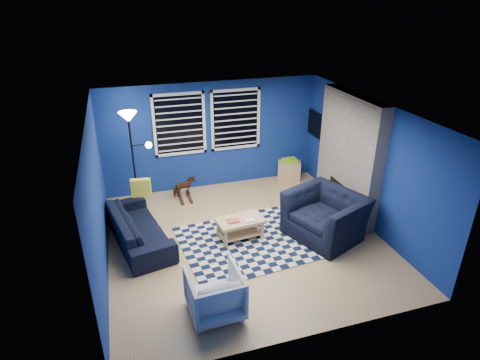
{
  "coord_description": "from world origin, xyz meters",
  "views": [
    {
      "loc": [
        -1.97,
        -6.1,
        4.29
      ],
      "look_at": [
        -0.01,
        0.3,
        1.12
      ],
      "focal_mm": 30.0,
      "sensor_mm": 36.0,
      "label": 1
    }
  ],
  "objects_px": {
    "sofa": "(138,227)",
    "coffee_table": "(240,224)",
    "tv": "(319,126)",
    "armchair_big": "(325,216)",
    "rocking_horse": "(184,187)",
    "armchair_bent": "(215,293)",
    "cabinet": "(289,170)",
    "floor_lamp": "(131,131)"
  },
  "relations": [
    {
      "from": "coffee_table",
      "to": "cabinet",
      "type": "distance_m",
      "value": 2.91
    },
    {
      "from": "tv",
      "to": "rocking_horse",
      "type": "distance_m",
      "value": 3.43
    },
    {
      "from": "tv",
      "to": "cabinet",
      "type": "xyz_separation_m",
      "value": [
        -0.58,
        0.25,
        -1.16
      ]
    },
    {
      "from": "armchair_bent",
      "to": "cabinet",
      "type": "bearing_deg",
      "value": -128.74
    },
    {
      "from": "sofa",
      "to": "coffee_table",
      "type": "xyz_separation_m",
      "value": [
        1.84,
        -0.45,
        -0.0
      ]
    },
    {
      "from": "armchair_bent",
      "to": "coffee_table",
      "type": "xyz_separation_m",
      "value": [
        0.92,
        1.76,
        -0.05
      ]
    },
    {
      "from": "rocking_horse",
      "to": "cabinet",
      "type": "bearing_deg",
      "value": -107.47
    },
    {
      "from": "tv",
      "to": "armchair_bent",
      "type": "bearing_deg",
      "value": -133.09
    },
    {
      "from": "rocking_horse",
      "to": "cabinet",
      "type": "relative_size",
      "value": 0.81
    },
    {
      "from": "tv",
      "to": "floor_lamp",
      "type": "height_order",
      "value": "floor_lamp"
    },
    {
      "from": "armchair_bent",
      "to": "cabinet",
      "type": "distance_m",
      "value": 4.87
    },
    {
      "from": "rocking_horse",
      "to": "coffee_table",
      "type": "distance_m",
      "value": 2.03
    },
    {
      "from": "rocking_horse",
      "to": "floor_lamp",
      "type": "xyz_separation_m",
      "value": [
        -1.01,
        -0.1,
        1.46
      ]
    },
    {
      "from": "sofa",
      "to": "armchair_bent",
      "type": "relative_size",
      "value": 2.66
    },
    {
      "from": "tv",
      "to": "armchair_big",
      "type": "distance_m",
      "value": 2.67
    },
    {
      "from": "sofa",
      "to": "armchair_bent",
      "type": "xyz_separation_m",
      "value": [
        0.92,
        -2.22,
        0.05
      ]
    },
    {
      "from": "sofa",
      "to": "rocking_horse",
      "type": "height_order",
      "value": "sofa"
    },
    {
      "from": "armchair_big",
      "to": "cabinet",
      "type": "bearing_deg",
      "value": 149.51
    },
    {
      "from": "rocking_horse",
      "to": "armchair_bent",
      "type": "bearing_deg",
      "value": 153.52
    },
    {
      "from": "armchair_big",
      "to": "rocking_horse",
      "type": "relative_size",
      "value": 2.53
    },
    {
      "from": "armchair_bent",
      "to": "coffee_table",
      "type": "height_order",
      "value": "armchair_bent"
    },
    {
      "from": "armchair_bent",
      "to": "tv",
      "type": "bearing_deg",
      "value": -135.74
    },
    {
      "from": "cabinet",
      "to": "armchair_bent",
      "type": "bearing_deg",
      "value": -103.45
    },
    {
      "from": "armchair_bent",
      "to": "cabinet",
      "type": "height_order",
      "value": "armchair_bent"
    },
    {
      "from": "sofa",
      "to": "cabinet",
      "type": "height_order",
      "value": "sofa"
    },
    {
      "from": "tv",
      "to": "coffee_table",
      "type": "distance_m",
      "value": 3.36
    },
    {
      "from": "armchair_big",
      "to": "floor_lamp",
      "type": "xyz_separation_m",
      "value": [
        -3.31,
        2.17,
        1.32
      ]
    },
    {
      "from": "armchair_bent",
      "to": "coffee_table",
      "type": "relative_size",
      "value": 0.85
    },
    {
      "from": "armchair_bent",
      "to": "coffee_table",
      "type": "distance_m",
      "value": 1.99
    },
    {
      "from": "armchair_bent",
      "to": "cabinet",
      "type": "relative_size",
      "value": 1.2
    },
    {
      "from": "tv",
      "to": "armchair_big",
      "type": "height_order",
      "value": "tv"
    },
    {
      "from": "armchair_big",
      "to": "floor_lamp",
      "type": "relative_size",
      "value": 0.62
    },
    {
      "from": "sofa",
      "to": "armchair_big",
      "type": "height_order",
      "value": "armchair_big"
    },
    {
      "from": "cabinet",
      "to": "tv",
      "type": "bearing_deg",
      "value": -0.71
    },
    {
      "from": "tv",
      "to": "armchair_big",
      "type": "xyz_separation_m",
      "value": [
        -0.95,
        -2.3,
        -0.97
      ]
    },
    {
      "from": "coffee_table",
      "to": "floor_lamp",
      "type": "relative_size",
      "value": 0.43
    },
    {
      "from": "armchair_bent",
      "to": "rocking_horse",
      "type": "relative_size",
      "value": 1.48
    },
    {
      "from": "floor_lamp",
      "to": "tv",
      "type": "bearing_deg",
      "value": 1.78
    },
    {
      "from": "sofa",
      "to": "cabinet",
      "type": "relative_size",
      "value": 3.2
    },
    {
      "from": "sofa",
      "to": "coffee_table",
      "type": "relative_size",
      "value": 2.27
    },
    {
      "from": "tv",
      "to": "armchair_big",
      "type": "bearing_deg",
      "value": -112.43
    },
    {
      "from": "rocking_horse",
      "to": "cabinet",
      "type": "distance_m",
      "value": 2.68
    }
  ]
}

